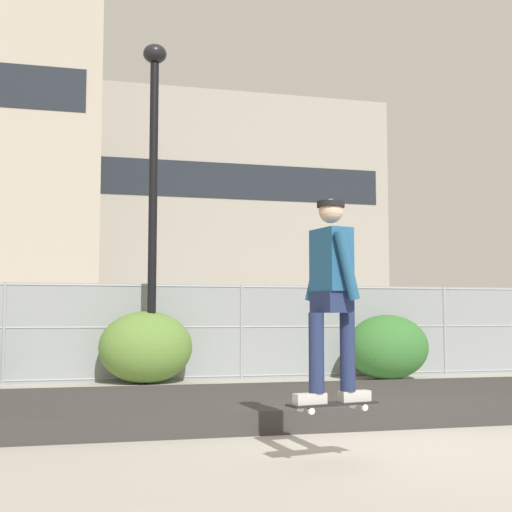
# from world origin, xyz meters

# --- Properties ---
(ground_plane) EXTENTS (120.00, 120.00, 0.00)m
(ground_plane) POSITION_xyz_m (0.00, 0.00, 0.00)
(ground_plane) COLOR #9E998E
(gravel_berm) EXTENTS (16.54, 3.00, 0.25)m
(gravel_berm) POSITION_xyz_m (0.00, 2.47, 0.13)
(gravel_berm) COLOR #33302D
(gravel_berm) RESTS_ON ground_plane
(skateboard) EXTENTS (0.82, 0.35, 0.07)m
(skateboard) POSITION_xyz_m (-0.99, -0.49, 0.49)
(skateboard) COLOR black
(skater) EXTENTS (0.73, 0.61, 1.74)m
(skater) POSITION_xyz_m (-0.99, -0.49, 1.49)
(skater) COLOR #B2ADA8
(skater) RESTS_ON skateboard
(chain_fence) EXTENTS (17.81, 0.06, 1.85)m
(chain_fence) POSITION_xyz_m (0.00, 7.35, 0.93)
(chain_fence) COLOR gray
(chain_fence) RESTS_ON ground_plane
(street_lamp) EXTENTS (0.44, 0.44, 6.34)m
(street_lamp) POSITION_xyz_m (-1.83, 6.70, 3.98)
(street_lamp) COLOR black
(street_lamp) RESTS_ON ground_plane
(parked_car_near) EXTENTS (4.56, 2.27, 1.66)m
(parked_car_near) POSITION_xyz_m (-4.68, 10.83, 0.84)
(parked_car_near) COLOR #566B4C
(parked_car_near) RESTS_ON ground_plane
(office_block) EXTENTS (24.28, 15.34, 17.04)m
(office_block) POSITION_xyz_m (6.46, 48.20, 8.52)
(office_block) COLOR gray
(office_block) RESTS_ON ground_plane
(shrub_center) EXTENTS (1.71, 1.40, 1.32)m
(shrub_center) POSITION_xyz_m (-1.91, 6.85, 0.66)
(shrub_center) COLOR #567A33
(shrub_center) RESTS_ON ground_plane
(shrub_right) EXTENTS (1.62, 1.33, 1.26)m
(shrub_right) POSITION_xyz_m (2.72, 6.49, 0.63)
(shrub_right) COLOR #336B2D
(shrub_right) RESTS_ON ground_plane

